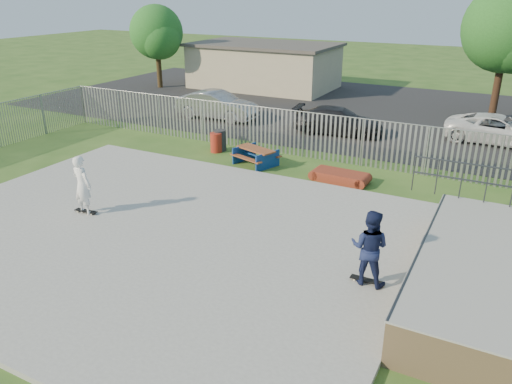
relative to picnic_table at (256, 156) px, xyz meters
The scene contains 19 objects.
ground 7.08m from the picnic_table, 87.54° to the right, with size 120.00×120.00×0.00m, color #30571E.
concrete_slab 7.07m from the picnic_table, 87.54° to the right, with size 15.00×12.00×0.15m, color gray.
quarter_pipe 11.50m from the picnic_table, 31.57° to the right, with size 5.50×7.05×2.19m.
fence 2.87m from the picnic_table, 62.22° to the right, with size 26.04×16.02×2.00m.
picnic_table is the anchor object (origin of this frame).
funbox 3.78m from the picnic_table, ahead, with size 1.92×1.02×0.38m.
trash_bin_red 2.53m from the picnic_table, 162.71° to the left, with size 0.53×0.53×0.88m, color #9E2718.
trash_bin_grey 2.60m from the picnic_table, 156.80° to the left, with size 0.57×0.57×0.96m, color #262628.
parking_lot 11.95m from the picnic_table, 88.54° to the left, with size 40.00×18.00×0.02m, color black.
car_silver 8.24m from the picnic_table, 133.25° to the left, with size 1.64×4.69×1.55m, color #9E9EA2.
car_dark 6.37m from the picnic_table, 76.77° to the left, with size 1.85×4.54×1.32m, color black.
car_white 11.92m from the picnic_table, 42.95° to the left, with size 2.21×4.78×1.33m, color white.
building 17.74m from the picnic_table, 115.77° to the left, with size 10.40×6.40×3.20m.
tree_left 19.43m from the picnic_table, 139.81° to the left, with size 3.81×3.81×5.88m.
tree_mid 16.28m from the picnic_table, 58.64° to the left, with size 4.73×4.73×7.29m.
skateboard_a 9.68m from the picnic_table, 45.82° to the right, with size 0.80×0.20×0.08m.
skateboard_b 7.55m from the picnic_table, 108.91° to the right, with size 0.81×0.27×0.08m.
skater_navy 9.71m from the picnic_table, 45.82° to the right, with size 0.94×0.73×1.93m, color #161E46.
skater_white 7.58m from the picnic_table, 108.91° to the right, with size 0.70×0.46×1.93m, color white.
Camera 1 is at (8.95, -10.49, 6.87)m, focal length 35.00 mm.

